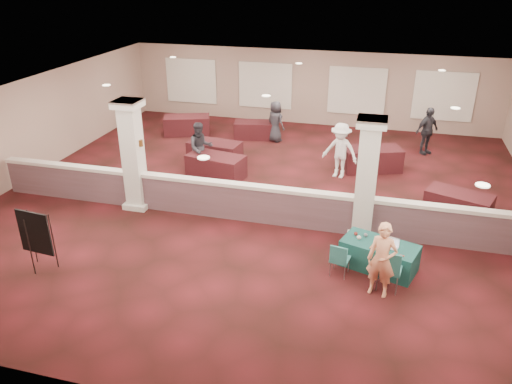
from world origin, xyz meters
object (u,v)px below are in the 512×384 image
(near_table, at_px, (379,256))
(far_table_front_left, at_px, (215,152))
(attendee_b, at_px, (340,151))
(far_table_back_center, at_px, (255,130))
(conf_chair_main, at_px, (389,267))
(far_table_back_left, at_px, (187,125))
(far_table_front_center, at_px, (216,166))
(attendee_a, at_px, (201,148))
(far_table_front_right, at_px, (458,204))
(woman, at_px, (382,260))
(conf_chair_side, at_px, (339,258))
(attendee_d, at_px, (275,121))
(far_table_back_right, at_px, (372,159))
(easel_board, at_px, (35,233))
(attendee_c, at_px, (427,131))

(near_table, bearing_deg, far_table_front_left, 155.13)
(far_table_front_left, height_order, attendee_b, attendee_b)
(near_table, height_order, far_table_back_center, far_table_back_center)
(conf_chair_main, height_order, far_table_back_left, conf_chair_main)
(far_table_front_center, distance_m, far_table_back_center, 4.27)
(attendee_a, bearing_deg, attendee_b, -22.86)
(far_table_front_right, bearing_deg, far_table_front_center, 173.19)
(conf_chair_main, distance_m, far_table_back_left, 12.40)
(woman, bearing_deg, far_table_front_center, 148.99)
(far_table_back_left, bearing_deg, far_table_front_left, -51.44)
(far_table_back_left, height_order, attendee_a, attendee_a)
(conf_chair_side, bearing_deg, attendee_a, 145.41)
(far_table_front_center, xyz_separation_m, attendee_d, (1.09, 4.09, 0.44))
(far_table_back_right, height_order, attendee_b, attendee_b)
(woman, height_order, far_table_back_center, woman)
(easel_board, xyz_separation_m, far_table_back_center, (2.39, 10.56, -0.62))
(near_table, distance_m, conf_chair_side, 1.06)
(far_table_back_right, bearing_deg, far_table_front_right, -48.56)
(far_table_front_left, bearing_deg, attendee_d, 60.28)
(near_table, bearing_deg, conf_chair_side, -128.43)
(easel_board, relative_size, far_table_back_left, 0.81)
(attendee_b, relative_size, attendee_d, 1.14)
(attendee_c, relative_size, attendee_d, 1.09)
(conf_chair_main, distance_m, far_table_back_right, 7.09)
(conf_chair_main, height_order, conf_chair_side, conf_chair_main)
(far_table_front_center, height_order, far_table_back_left, far_table_front_center)
(conf_chair_side, distance_m, attendee_d, 9.56)
(near_table, xyz_separation_m, conf_chair_main, (0.23, -0.85, 0.27))
(far_table_front_left, xyz_separation_m, attendee_d, (1.59, 2.78, 0.44))
(far_table_front_center, distance_m, attendee_c, 8.01)
(far_table_front_center, distance_m, attendee_d, 4.25)
(far_table_back_left, xyz_separation_m, attendee_b, (6.66, -2.98, 0.55))
(easel_board, bearing_deg, far_table_back_right, 54.88)
(far_table_back_left, bearing_deg, conf_chair_main, -47.25)
(near_table, distance_m, far_table_back_center, 9.98)
(far_table_front_right, bearing_deg, attendee_a, 171.69)
(conf_chair_side, xyz_separation_m, attendee_b, (-0.66, 5.86, 0.44))
(far_table_front_right, bearing_deg, far_table_back_right, 131.44)
(far_table_back_right, bearing_deg, attendee_b, -137.90)
(conf_chair_side, relative_size, far_table_front_center, 0.44)
(far_table_front_right, distance_m, far_table_back_center, 8.97)
(near_table, height_order, conf_chair_main, conf_chair_main)
(far_table_front_right, bearing_deg, attendee_b, 151.13)
(far_table_front_center, bearing_deg, conf_chair_main, -41.43)
(attendee_b, bearing_deg, far_table_front_right, -13.86)
(woman, xyz_separation_m, attendee_a, (-6.18, 5.53, 0.02))
(conf_chair_main, distance_m, far_table_front_left, 8.90)
(near_table, distance_m, attendee_c, 8.47)
(conf_chair_main, bearing_deg, far_table_front_left, 142.06)
(easel_board, height_order, attendee_b, attendee_b)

